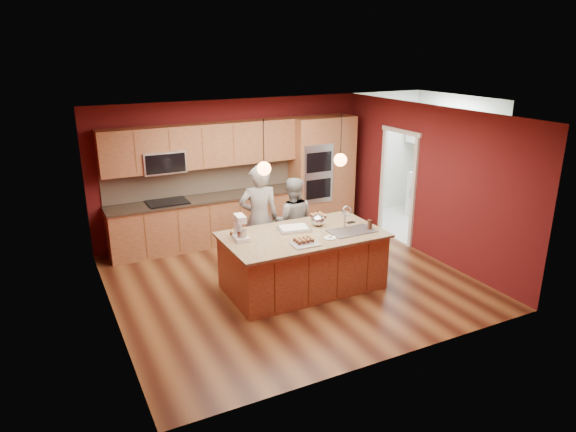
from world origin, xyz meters
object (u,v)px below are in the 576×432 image
island (304,260)px  person_right (292,221)px  stand_mixer (240,229)px  person_left (259,219)px  mixing_bowl (318,220)px

island → person_right: 1.03m
person_right → stand_mixer: bearing=55.5°
island → person_right: person_right is taller
person_right → stand_mixer: 1.49m
person_left → person_right: person_left is taller
island → mixing_bowl: (0.38, 0.23, 0.53)m
person_left → person_right: 0.64m
person_right → mixing_bowl: 0.75m
island → person_left: person_left is taller
mixing_bowl → island: bearing=-149.0°
person_left → stand_mixer: person_left is taller
island → mixing_bowl: 0.69m
person_left → stand_mixer: bearing=62.9°
person_left → stand_mixer: (-0.63, -0.75, 0.16)m
stand_mixer → mixing_bowl: 1.35m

